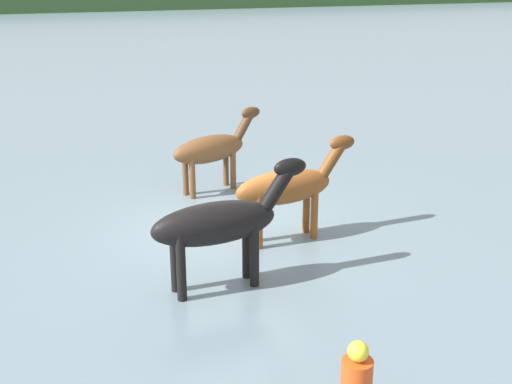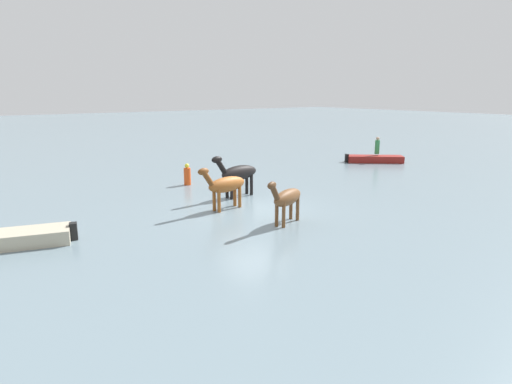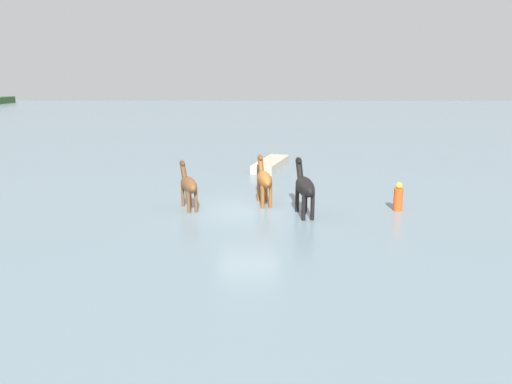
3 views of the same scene
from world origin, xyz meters
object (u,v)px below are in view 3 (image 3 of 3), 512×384
at_px(horse_dun_straggler, 188,185).
at_px(buoy_channel_marker, 398,198).
at_px(horse_gray_outer, 264,179).
at_px(horse_dark_mare, 304,186).
at_px(boat_dinghy_port, 271,165).

relative_size(horse_dun_straggler, buoy_channel_marker, 1.99).
xyz_separation_m(horse_gray_outer, horse_dark_mare, (-1.63, -1.54, 0.08)).
bearing_deg(horse_dark_mare, horse_gray_outer, 35.69).
relative_size(horse_gray_outer, boat_dinghy_port, 0.54).
bearing_deg(horse_gray_outer, horse_dark_mare, -145.82).
bearing_deg(horse_dark_mare, buoy_channel_marker, -86.92).
height_order(boat_dinghy_port, buoy_channel_marker, buoy_channel_marker).
xyz_separation_m(horse_dun_straggler, boat_dinghy_port, (9.01, -3.37, -0.82)).
relative_size(horse_gray_outer, buoy_channel_marker, 2.16).
relative_size(boat_dinghy_port, buoy_channel_marker, 3.98).
distance_m(boat_dinghy_port, buoy_channel_marker, 10.40).
relative_size(horse_dark_mare, buoy_channel_marker, 2.32).
xyz_separation_m(horse_dun_straggler, buoy_channel_marker, (-0.13, -8.32, -0.48)).
height_order(horse_gray_outer, horse_dark_mare, horse_dark_mare).
relative_size(horse_gray_outer, horse_dun_straggler, 1.08).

